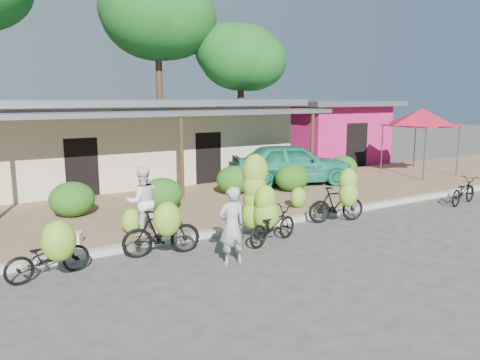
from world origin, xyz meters
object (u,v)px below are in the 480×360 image
at_px(bike_far_left, 50,253).
at_px(bystander, 142,201).
at_px(bike_left, 162,230).
at_px(bike_far_right, 463,191).
at_px(bike_right, 340,200).
at_px(teal_van, 292,163).
at_px(sack_near, 151,219).
at_px(red_canopy, 421,117).
at_px(tree_center_right, 153,13).
at_px(sack_far, 64,239).
at_px(tree_near_right, 237,56).
at_px(bike_center, 263,207).
at_px(vendor, 232,226).

height_order(bike_far_left, bystander, bystander).
height_order(bike_left, bike_far_right, bike_left).
height_order(bike_right, teal_van, teal_van).
relative_size(bike_far_right, sack_near, 2.05).
xyz_separation_m(red_canopy, bike_far_left, (-15.79, -4.00, -2.07)).
relative_size(red_canopy, bike_right, 2.02).
distance_m(tree_center_right, sack_far, 17.59).
bearing_deg(red_canopy, bystander, -169.61).
distance_m(tree_near_right, teal_van, 10.03).
distance_m(tree_center_right, tree_near_right, 4.96).
bearing_deg(bystander, tree_center_right, -108.21).
bearing_deg(sack_near, teal_van, 21.92).
xyz_separation_m(bike_left, bystander, (0.08, 1.41, 0.36)).
xyz_separation_m(sack_near, sack_far, (-2.33, -0.68, -0.01)).
bearing_deg(sack_far, tree_center_right, 60.65).
distance_m(bike_right, teal_van, 5.46).
distance_m(tree_center_right, teal_van, 12.58).
xyz_separation_m(tree_near_right, bike_far_left, (-12.36, -13.55, -5.16)).
bearing_deg(tree_near_right, bike_left, -126.80).
bearing_deg(bike_left, teal_van, -45.24).
xyz_separation_m(sack_near, bystander, (-0.52, -0.86, 0.69)).
relative_size(tree_center_right, bike_far_left, 5.98).
distance_m(tree_center_right, bike_far_right, 17.93).
xyz_separation_m(red_canopy, bike_center, (-10.96, -4.04, -1.76)).
relative_size(tree_near_right, sack_near, 8.75).
bearing_deg(vendor, tree_center_right, -103.35).
bearing_deg(red_canopy, bike_far_left, -165.80).
bearing_deg(tree_center_right, bike_right, -93.15).
height_order(tree_near_right, bike_center, tree_near_right).
height_order(tree_near_right, teal_van, tree_near_right).
bearing_deg(bike_far_right, bike_center, 76.99).
distance_m(tree_center_right, bike_center, 17.46).
height_order(red_canopy, vendor, red_canopy).
height_order(bike_center, teal_van, bike_center).
relative_size(tree_center_right, vendor, 6.14).
xyz_separation_m(tree_near_right, red_canopy, (3.43, -9.56, -3.09)).
distance_m(tree_near_right, bike_right, 15.11).
bearing_deg(bystander, bike_right, 169.69).
bearing_deg(bystander, sack_near, -116.35).
bearing_deg(bike_left, tree_near_right, -26.12).
height_order(bike_far_left, bike_right, bike_right).
bearing_deg(sack_far, bike_center, -22.50).
bearing_deg(teal_van, bike_center, 156.46).
bearing_deg(bike_right, teal_van, -8.12).
height_order(tree_center_right, bike_right, tree_center_right).
height_order(bike_far_right, bystander, bystander).
xyz_separation_m(tree_near_right, bystander, (-9.97, -12.01, -4.73)).
bearing_deg(red_canopy, vendor, -157.97).
height_order(tree_center_right, sack_near, tree_center_right).
distance_m(tree_near_right, bystander, 16.31).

